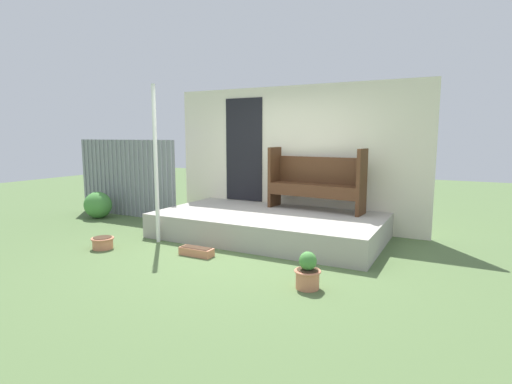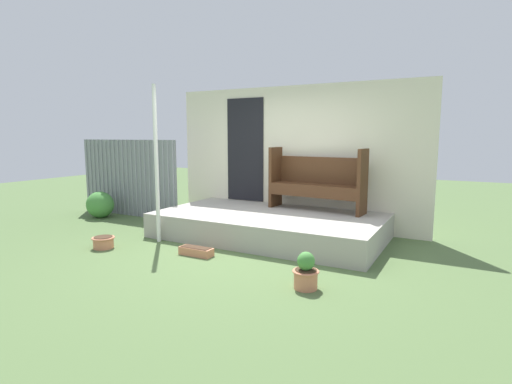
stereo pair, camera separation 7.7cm
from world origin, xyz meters
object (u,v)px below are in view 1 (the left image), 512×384
object	(u,v)px
support_post	(156,165)
flower_pot_middle	(308,272)
shrub_by_fence	(98,205)
bench	(316,179)
flower_pot_left	(103,242)
planter_box_rect	(196,251)

from	to	relation	value
support_post	flower_pot_middle	bearing A→B (deg)	-15.28
support_post	shrub_by_fence	bearing A→B (deg)	159.60
bench	shrub_by_fence	bearing A→B (deg)	-163.94
bench	flower_pot_middle	distance (m)	2.75
support_post	flower_pot_left	xyz separation A→B (m)	(-0.48, -0.70, -1.14)
flower_pot_left	shrub_by_fence	size ratio (longest dim) A/B	0.58
planter_box_rect	shrub_by_fence	distance (m)	3.58
support_post	flower_pot_middle	distance (m)	3.11
flower_pot_left	bench	bearing A→B (deg)	44.26
flower_pot_middle	shrub_by_fence	distance (m)	5.45
support_post	planter_box_rect	size ratio (longest dim) A/B	4.94
shrub_by_fence	support_post	bearing A→B (deg)	-20.40
flower_pot_middle	flower_pot_left	bearing A→B (deg)	178.71
bench	flower_pot_middle	bearing A→B (deg)	-67.86
support_post	flower_pot_left	bearing A→B (deg)	-124.48
support_post	planter_box_rect	world-z (taller)	support_post
bench	flower_pot_left	bearing A→B (deg)	-130.84
support_post	flower_pot_left	distance (m)	1.42
support_post	bench	size ratio (longest dim) A/B	1.45
bench	support_post	bearing A→B (deg)	-134.35
support_post	shrub_by_fence	size ratio (longest dim) A/B	4.24
flower_pot_left	planter_box_rect	xyz separation A→B (m)	(1.47, 0.36, -0.04)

